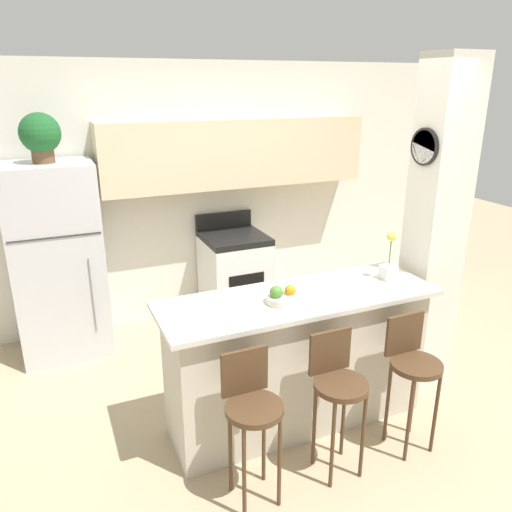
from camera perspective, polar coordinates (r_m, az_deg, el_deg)
ground_plane at (r=3.88m, az=4.53°, el=-18.06°), size 14.00×14.00×0.00m
wall_back at (r=5.09m, az=-4.65°, el=8.94°), size 5.60×0.38×2.55m
pillar_right at (r=4.04m, az=19.76°, el=2.77°), size 0.38×0.32×2.55m
counter_bar at (r=3.60m, az=4.74°, el=-11.71°), size 1.92×0.64×0.99m
refrigerator at (r=4.69m, az=-21.70°, el=-0.62°), size 0.75×0.64×1.72m
stove_range at (r=5.12m, az=-2.46°, el=-2.36°), size 0.60×0.65×1.07m
bar_stool_left at (r=2.94m, az=-0.49°, el=-16.99°), size 0.33×0.33×0.93m
bar_stool_mid at (r=3.17m, az=9.31°, el=-14.36°), size 0.33×0.33×0.93m
bar_stool_right at (r=3.47m, az=17.41°, el=-11.82°), size 0.33×0.33×0.93m
potted_plant_on_fridge at (r=4.47m, az=-23.43°, el=12.56°), size 0.32×0.32×0.40m
orchid_vase at (r=3.73m, az=14.97°, el=-0.83°), size 0.10×0.10×0.36m
fruit_bowl at (r=3.25m, az=3.09°, el=-4.66°), size 0.23×0.23×0.12m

